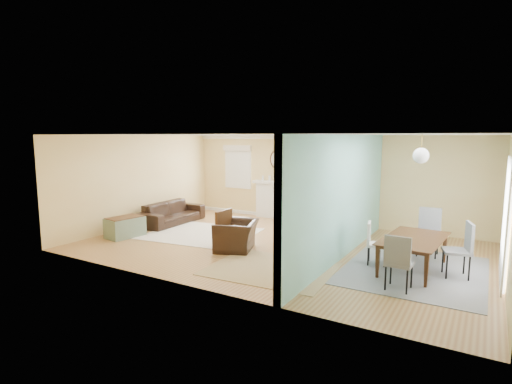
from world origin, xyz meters
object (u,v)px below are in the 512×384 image
sofa (172,213)px  eames_chair (237,235)px  dining_table (415,254)px  credenza (347,226)px  green_chair (325,216)px

sofa → eames_chair: size_ratio=2.13×
eames_chair → dining_table: size_ratio=0.56×
sofa → credenza: bearing=-86.3°
eames_chair → dining_table: 3.77m
eames_chair → credenza: credenza is taller
green_chair → dining_table: (2.76, -2.46, -0.04)m
green_chair → credenza: bearing=172.2°
green_chair → dining_table: green_chair is taller
sofa → eames_chair: 3.44m
eames_chair → credenza: bearing=114.1°
eames_chair → dining_table: bearing=78.1°
green_chair → credenza: credenza is taller
eames_chair → dining_table: (3.74, 0.53, -0.01)m
eames_chair → green_chair: 3.15m
eames_chair → green_chair: (0.98, 2.99, 0.03)m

